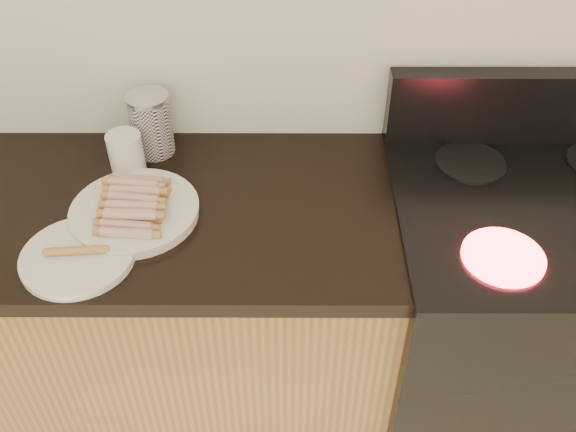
{
  "coord_description": "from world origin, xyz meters",
  "views": [
    {
      "loc": [
        0.14,
        0.52,
        1.91
      ],
      "look_at": [
        0.14,
        1.62,
        0.93
      ],
      "focal_mm": 40.0,
      "sensor_mm": 36.0,
      "label": 1
    }
  ],
  "objects_px": {
    "side_plate": "(78,257)",
    "mug": "(126,154)",
    "canister": "(151,124)",
    "main_plate": "(135,213)",
    "stove": "(512,328)"
  },
  "relations": [
    {
      "from": "main_plate",
      "to": "side_plate",
      "type": "relative_size",
      "value": 1.2
    },
    {
      "from": "canister",
      "to": "mug",
      "type": "distance_m",
      "value": 0.11
    },
    {
      "from": "side_plate",
      "to": "mug",
      "type": "distance_m",
      "value": 0.33
    },
    {
      "from": "stove",
      "to": "main_plate",
      "type": "xyz_separation_m",
      "value": [
        -1.0,
        -0.02,
        0.45
      ]
    },
    {
      "from": "main_plate",
      "to": "mug",
      "type": "relative_size",
      "value": 2.73
    },
    {
      "from": "main_plate",
      "to": "mug",
      "type": "height_order",
      "value": "mug"
    },
    {
      "from": "main_plate",
      "to": "canister",
      "type": "height_order",
      "value": "canister"
    },
    {
      "from": "side_plate",
      "to": "canister",
      "type": "relative_size",
      "value": 1.48
    },
    {
      "from": "stove",
      "to": "canister",
      "type": "xyz_separation_m",
      "value": [
        -0.99,
        0.24,
        0.53
      ]
    },
    {
      "from": "side_plate",
      "to": "stove",
      "type": "bearing_deg",
      "value": 8.54
    },
    {
      "from": "stove",
      "to": "mug",
      "type": "xyz_separation_m",
      "value": [
        -1.05,
        0.15,
        0.5
      ]
    },
    {
      "from": "side_plate",
      "to": "mug",
      "type": "xyz_separation_m",
      "value": [
        0.05,
        0.32,
        0.05
      ]
    },
    {
      "from": "mug",
      "to": "stove",
      "type": "bearing_deg",
      "value": -8.36
    },
    {
      "from": "main_plate",
      "to": "stove",
      "type": "bearing_deg",
      "value": 1.16
    },
    {
      "from": "mug",
      "to": "main_plate",
      "type": "bearing_deg",
      "value": -74.94
    }
  ]
}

